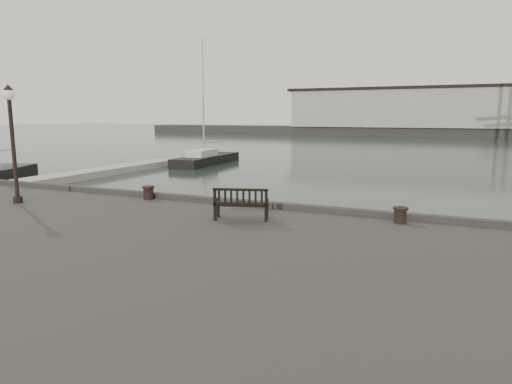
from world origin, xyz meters
TOP-DOWN VIEW (x-y plane):
  - ground at (0.00, 0.00)m, footprint 400.00×400.00m
  - pontoon at (-20.00, 10.00)m, footprint 2.00×24.00m
  - breakwater at (-4.56, 92.00)m, footprint 140.00×9.50m
  - bench at (-0.70, -2.06)m, footprint 1.64×0.98m
  - bollard_left at (-5.12, -0.50)m, footprint 0.58×0.58m
  - bollard_right at (3.51, -0.67)m, footprint 0.53×0.53m
  - lamp_post at (-8.77, -2.88)m, footprint 0.40×0.40m
  - yacht_d at (-16.72, 23.64)m, footprint 3.02×9.62m

SIDE VIEW (x-z plane):
  - ground at x=0.00m, z-range 0.00..0.00m
  - yacht_d at x=-16.72m, z-range -5.74..6.21m
  - pontoon at x=-20.00m, z-range 0.00..0.50m
  - bollard_right at x=3.51m, z-range 1.56..2.00m
  - bollard_left at x=-5.12m, z-range 1.56..2.02m
  - bench at x=-0.70m, z-range 1.40..2.29m
  - lamp_post at x=-8.77m, z-range 2.12..6.07m
  - breakwater at x=-4.56m, z-range -1.80..10.40m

